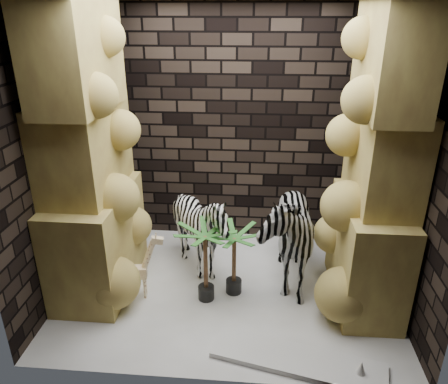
# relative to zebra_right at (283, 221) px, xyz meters

# --- Properties ---
(floor) EXTENTS (3.50, 3.50, 0.00)m
(floor) POSITION_rel_zebra_right_xyz_m (-0.58, -0.27, -0.72)
(floor) COLOR white
(floor) RESTS_ON ground
(wall_back) EXTENTS (3.50, 0.00, 3.50)m
(wall_back) POSITION_rel_zebra_right_xyz_m (-0.58, 0.98, 0.78)
(wall_back) COLOR black
(wall_back) RESTS_ON ground
(wall_front) EXTENTS (3.50, 0.00, 3.50)m
(wall_front) POSITION_rel_zebra_right_xyz_m (-0.58, -1.52, 0.78)
(wall_front) COLOR black
(wall_front) RESTS_ON ground
(wall_left) EXTENTS (0.00, 3.00, 3.00)m
(wall_left) POSITION_rel_zebra_right_xyz_m (-2.33, -0.27, 0.78)
(wall_left) COLOR black
(wall_left) RESTS_ON ground
(wall_right) EXTENTS (0.00, 3.00, 3.00)m
(wall_right) POSITION_rel_zebra_right_xyz_m (1.17, -0.27, 0.78)
(wall_right) COLOR black
(wall_right) RESTS_ON ground
(rock_pillar_left) EXTENTS (0.68, 1.30, 3.00)m
(rock_pillar_left) POSITION_rel_zebra_right_xyz_m (-1.98, -0.27, 0.78)
(rock_pillar_left) COLOR #CCBC5C
(rock_pillar_left) RESTS_ON floor
(rock_pillar_right) EXTENTS (0.58, 1.25, 3.00)m
(rock_pillar_right) POSITION_rel_zebra_right_xyz_m (0.84, -0.27, 0.78)
(rock_pillar_right) COLOR #CCBC5C
(rock_pillar_right) RESTS_ON floor
(zebra_right) EXTENTS (0.73, 1.26, 1.44)m
(zebra_right) POSITION_rel_zebra_right_xyz_m (0.00, 0.00, 0.00)
(zebra_right) COLOR white
(zebra_right) RESTS_ON floor
(zebra_left) EXTENTS (1.04, 1.22, 0.99)m
(zebra_left) POSITION_rel_zebra_right_xyz_m (-0.91, 0.04, -0.23)
(zebra_left) COLOR white
(zebra_left) RESTS_ON floor
(giraffe_toy) EXTENTS (0.41, 0.20, 0.77)m
(giraffe_toy) POSITION_rel_zebra_right_xyz_m (-1.54, -0.48, -0.34)
(giraffe_toy) COLOR #FFE4B5
(giraffe_toy) RESTS_ON floor
(palm_front) EXTENTS (0.36, 0.36, 0.76)m
(palm_front) POSITION_rel_zebra_right_xyz_m (-0.51, -0.31, -0.34)
(palm_front) COLOR #17571B
(palm_front) RESTS_ON floor
(palm_back) EXTENTS (0.36, 0.36, 0.85)m
(palm_back) POSITION_rel_zebra_right_xyz_m (-0.79, -0.45, -0.30)
(palm_back) COLOR #17571B
(palm_back) RESTS_ON floor
(surfboard) EXTENTS (1.54, 0.70, 0.05)m
(surfboard) POSITION_rel_zebra_right_xyz_m (0.11, -1.27, -0.70)
(surfboard) COLOR silver
(surfboard) RESTS_ON floor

